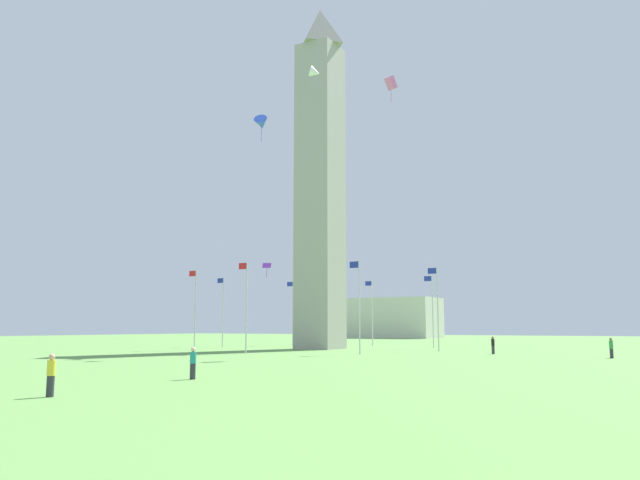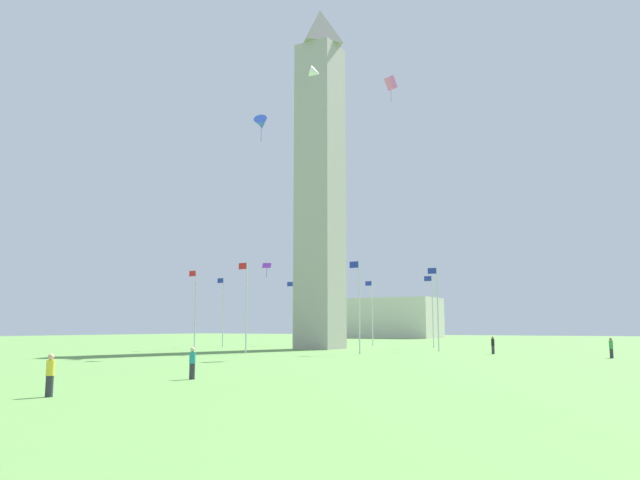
{
  "view_description": "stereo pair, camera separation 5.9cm",
  "coord_description": "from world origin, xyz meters",
  "px_view_note": "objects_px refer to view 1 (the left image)",
  "views": [
    {
      "loc": [
        -37.95,
        66.12,
        2.67
      ],
      "look_at": [
        0.0,
        0.0,
        13.26
      ],
      "focal_mm": 35.1,
      "sensor_mm": 36.0,
      "label": 1
    },
    {
      "loc": [
        -38.01,
        66.09,
        2.67
      ],
      "look_at": [
        0.0,
        0.0,
        13.26
      ],
      "focal_mm": 35.1,
      "sensor_mm": 36.0,
      "label": 2
    }
  ],
  "objects_px": {
    "flagpole_n": "(223,309)",
    "person_green_shirt": "(611,348)",
    "person_black_shirt": "(493,345)",
    "kite_pink_box": "(391,83)",
    "flagpole_sw": "(432,308)",
    "flagpole_nw": "(293,310)",
    "obelisk_monument": "(320,173)",
    "flagpole_ne": "(195,306)",
    "flagpole_e": "(246,303)",
    "person_yellow_shirt": "(51,376)",
    "flagpole_s": "(437,305)",
    "flagpole_se": "(359,303)",
    "kite_white_delta": "(315,73)",
    "flagpole_w": "(372,310)",
    "kite_blue_delta": "(261,124)",
    "distant_building": "(389,318)",
    "person_teal_shirt": "(193,363)",
    "kite_purple_diamond": "(267,266)"
  },
  "relations": [
    {
      "from": "flagpole_n",
      "to": "person_green_shirt",
      "type": "distance_m",
      "value": 48.25
    },
    {
      "from": "person_black_shirt",
      "to": "kite_pink_box",
      "type": "height_order",
      "value": "kite_pink_box"
    },
    {
      "from": "flagpole_sw",
      "to": "flagpole_nw",
      "type": "bearing_deg",
      "value": -0.0
    },
    {
      "from": "obelisk_monument",
      "to": "flagpole_n",
      "type": "xyz_separation_m",
      "value": [
        14.95,
        0.0,
        -16.68
      ]
    },
    {
      "from": "flagpole_ne",
      "to": "flagpole_e",
      "type": "relative_size",
      "value": 1.0
    },
    {
      "from": "kite_pink_box",
      "to": "person_yellow_shirt",
      "type": "bearing_deg",
      "value": 95.17
    },
    {
      "from": "flagpole_ne",
      "to": "flagpole_e",
      "type": "xyz_separation_m",
      "value": [
        -10.54,
        4.36,
        0.0
      ]
    },
    {
      "from": "obelisk_monument",
      "to": "flagpole_sw",
      "type": "height_order",
      "value": "obelisk_monument"
    },
    {
      "from": "person_yellow_shirt",
      "to": "flagpole_e",
      "type": "bearing_deg",
      "value": -15.47
    },
    {
      "from": "flagpole_n",
      "to": "flagpole_s",
      "type": "xyz_separation_m",
      "value": [
        -29.8,
        0.0,
        0.0
      ]
    },
    {
      "from": "flagpole_n",
      "to": "flagpole_se",
      "type": "height_order",
      "value": "same"
    },
    {
      "from": "person_yellow_shirt",
      "to": "person_black_shirt",
      "type": "bearing_deg",
      "value": -47.19
    },
    {
      "from": "flagpole_se",
      "to": "kite_white_delta",
      "type": "bearing_deg",
      "value": -8.02
    },
    {
      "from": "flagpole_ne",
      "to": "person_yellow_shirt",
      "type": "bearing_deg",
      "value": 124.72
    },
    {
      "from": "obelisk_monument",
      "to": "person_yellow_shirt",
      "type": "xyz_separation_m",
      "value": [
        -16.77,
        50.02,
        -20.9
      ]
    },
    {
      "from": "flagpole_se",
      "to": "person_green_shirt",
      "type": "bearing_deg",
      "value": -170.68
    },
    {
      "from": "obelisk_monument",
      "to": "flagpole_e",
      "type": "height_order",
      "value": "obelisk_monument"
    },
    {
      "from": "flagpole_s",
      "to": "flagpole_w",
      "type": "bearing_deg",
      "value": -45.0
    },
    {
      "from": "person_yellow_shirt",
      "to": "kite_blue_delta",
      "type": "xyz_separation_m",
      "value": [
        16.74,
        -37.23,
        23.63
      ]
    },
    {
      "from": "kite_white_delta",
      "to": "kite_pink_box",
      "type": "xyz_separation_m",
      "value": [
        -7.92,
        -2.44,
        -1.94
      ]
    },
    {
      "from": "flagpole_sw",
      "to": "distant_building",
      "type": "height_order",
      "value": "distant_building"
    },
    {
      "from": "flagpole_s",
      "to": "obelisk_monument",
      "type": "bearing_deg",
      "value": -0.0
    },
    {
      "from": "obelisk_monument",
      "to": "kite_pink_box",
      "type": "relative_size",
      "value": 15.03
    },
    {
      "from": "kite_blue_delta",
      "to": "flagpole_s",
      "type": "bearing_deg",
      "value": -139.22
    },
    {
      "from": "kite_blue_delta",
      "to": "person_teal_shirt",
      "type": "bearing_deg",
      "value": 119.54
    },
    {
      "from": "kite_purple_diamond",
      "to": "distant_building",
      "type": "distance_m",
      "value": 82.01
    },
    {
      "from": "obelisk_monument",
      "to": "person_green_shirt",
      "type": "relative_size",
      "value": 24.88
    },
    {
      "from": "flagpole_sw",
      "to": "kite_blue_delta",
      "type": "height_order",
      "value": "kite_blue_delta"
    },
    {
      "from": "flagpole_e",
      "to": "person_green_shirt",
      "type": "distance_m",
      "value": 33.9
    },
    {
      "from": "person_black_shirt",
      "to": "kite_purple_diamond",
      "type": "bearing_deg",
      "value": 27.78
    },
    {
      "from": "kite_white_delta",
      "to": "person_black_shirt",
      "type": "bearing_deg",
      "value": -160.14
    },
    {
      "from": "flagpole_s",
      "to": "flagpole_nw",
      "type": "xyz_separation_m",
      "value": [
        25.43,
        -10.54,
        0.0
      ]
    },
    {
      "from": "obelisk_monument",
      "to": "kite_pink_box",
      "type": "distance_m",
      "value": 16.25
    },
    {
      "from": "kite_pink_box",
      "to": "kite_blue_delta",
      "type": "distance_m",
      "value": 14.52
    },
    {
      "from": "obelisk_monument",
      "to": "kite_white_delta",
      "type": "distance_m",
      "value": 13.92
    },
    {
      "from": "flagpole_s",
      "to": "person_green_shirt",
      "type": "bearing_deg",
      "value": 158.78
    },
    {
      "from": "flagpole_e",
      "to": "person_black_shirt",
      "type": "distance_m",
      "value": 24.85
    },
    {
      "from": "kite_white_delta",
      "to": "kite_blue_delta",
      "type": "xyz_separation_m",
      "value": [
        4.95,
        3.02,
        -5.85
      ]
    },
    {
      "from": "person_black_shirt",
      "to": "kite_white_delta",
      "type": "bearing_deg",
      "value": 39.31
    },
    {
      "from": "flagpole_nw",
      "to": "person_teal_shirt",
      "type": "height_order",
      "value": "flagpole_nw"
    },
    {
      "from": "flagpole_se",
      "to": "person_green_shirt",
      "type": "relative_size",
      "value": 5.3
    },
    {
      "from": "person_green_shirt",
      "to": "kite_blue_delta",
      "type": "xyz_separation_m",
      "value": [
        32.59,
        5.88,
        23.57
      ]
    },
    {
      "from": "flagpole_n",
      "to": "person_black_shirt",
      "type": "xyz_separation_m",
      "value": [
        -36.69,
        3.71,
        -4.17
      ]
    },
    {
      "from": "flagpole_ne",
      "to": "obelisk_monument",
      "type": "bearing_deg",
      "value": -135.14
    },
    {
      "from": "person_black_shirt",
      "to": "distant_building",
      "type": "bearing_deg",
      "value": -40.26
    },
    {
      "from": "obelisk_monument",
      "to": "flagpole_w",
      "type": "height_order",
      "value": "obelisk_monument"
    },
    {
      "from": "flagpole_s",
      "to": "person_yellow_shirt",
      "type": "height_order",
      "value": "flagpole_s"
    },
    {
      "from": "person_black_shirt",
      "to": "person_yellow_shirt",
      "type": "distance_m",
      "value": 46.58
    },
    {
      "from": "person_yellow_shirt",
      "to": "kite_white_delta",
      "type": "relative_size",
      "value": 0.68
    },
    {
      "from": "flagpole_e",
      "to": "flagpole_sw",
      "type": "xyz_separation_m",
      "value": [
        -10.54,
        -25.43,
        0.0
      ]
    }
  ]
}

